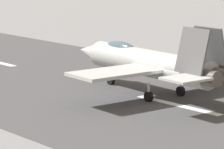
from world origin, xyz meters
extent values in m
plane|color=slate|center=(0.00, 0.00, 0.00)|extent=(400.00, 400.00, 0.00)
cube|color=#3D3D3F|center=(0.00, 0.00, 0.01)|extent=(240.00, 26.00, 0.02)
cube|color=white|center=(-0.39, 0.00, 0.02)|extent=(8.00, 0.70, 0.00)
cylinder|color=#A5A6A4|center=(3.55, -0.94, 2.44)|extent=(12.87, 2.86, 2.08)
cone|color=#A5A6A4|center=(11.40, -1.42, 2.44)|extent=(3.05, 1.95, 1.77)
ellipsoid|color=#3F5160|center=(7.15, -1.16, 3.22)|extent=(3.66, 1.32, 1.10)
cylinder|color=#47423D|center=(-2.95, 0.01, 2.44)|extent=(2.26, 1.23, 1.10)
cylinder|color=#47423D|center=(-3.02, -1.09, 2.44)|extent=(2.26, 1.23, 1.10)
cube|color=#A5A6A4|center=(2.81, 3.29, 2.34)|extent=(3.78, 6.45, 0.24)
cube|color=#A5A6A4|center=(2.30, -5.04, 2.34)|extent=(3.78, 6.45, 0.24)
cube|color=#A5A6A4|center=(-2.83, 1.86, 2.54)|extent=(2.57, 2.94, 0.16)
cube|color=#525154|center=(-1.95, 0.30, 4.14)|extent=(2.65, 1.10, 3.14)
cube|color=#525154|center=(-2.06, -1.50, 4.14)|extent=(2.65, 1.10, 3.14)
cylinder|color=silver|center=(8.45, -1.24, 0.70)|extent=(0.18, 0.18, 1.40)
cylinder|color=black|center=(8.45, -1.24, 0.38)|extent=(0.78, 0.35, 0.76)
cylinder|color=silver|center=(1.85, 0.77, 0.70)|extent=(0.18, 0.18, 1.40)
cylinder|color=black|center=(1.85, 0.77, 0.38)|extent=(0.78, 0.35, 0.76)
cylinder|color=silver|center=(1.66, -2.43, 0.70)|extent=(0.18, 0.18, 1.40)
cylinder|color=black|center=(1.66, -2.43, 0.38)|extent=(0.78, 0.35, 0.76)
camera|label=1|loc=(-32.54, 33.87, 10.86)|focal=106.81mm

